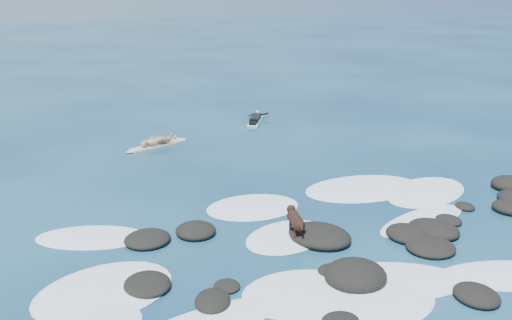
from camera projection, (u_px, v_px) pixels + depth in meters
name	position (u px, v px, depth m)	size (l,w,h in m)	color
ground	(333.00, 233.00, 15.10)	(160.00, 160.00, 0.00)	#0A2642
reef_rocks	(382.00, 236.00, 14.64)	(13.38, 6.66, 0.61)	black
breaking_foam	(316.00, 249.00, 14.19)	(15.28, 8.59, 0.12)	white
standing_surfer_rig	(157.00, 131.00, 22.53)	(2.79, 1.30, 1.64)	beige
paddling_surfer_rig	(256.00, 119.00, 26.49)	(1.60, 2.11, 0.40)	white
dog	(295.00, 220.00, 14.58)	(0.48, 1.26, 0.80)	black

